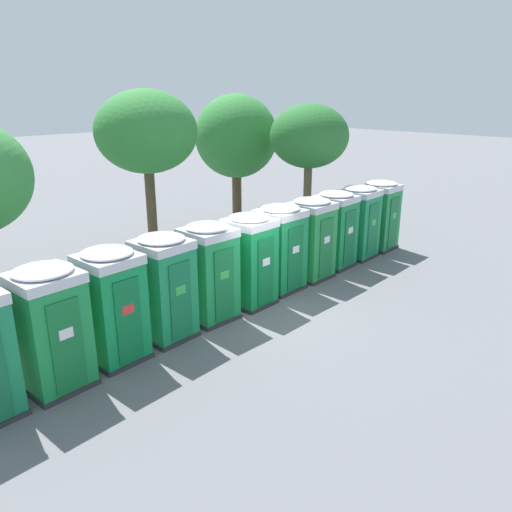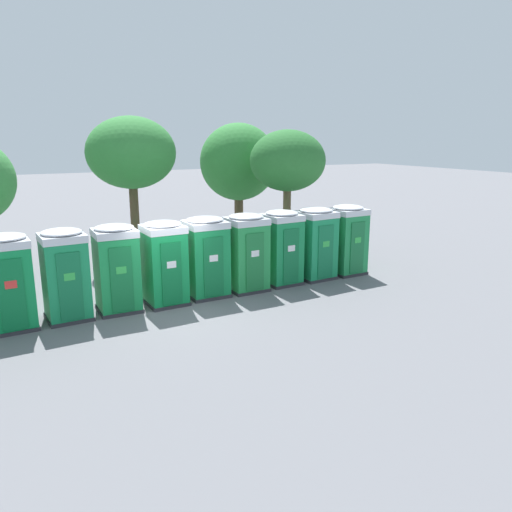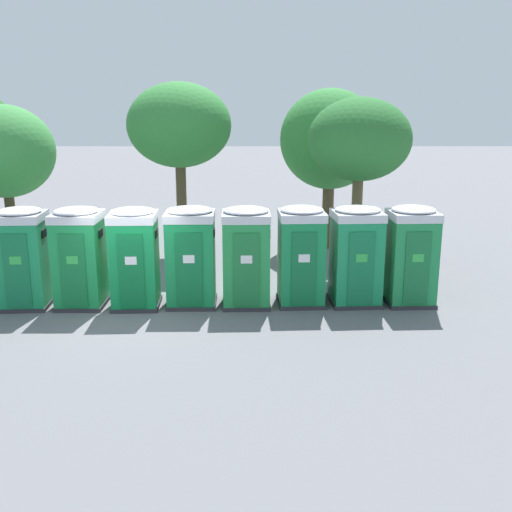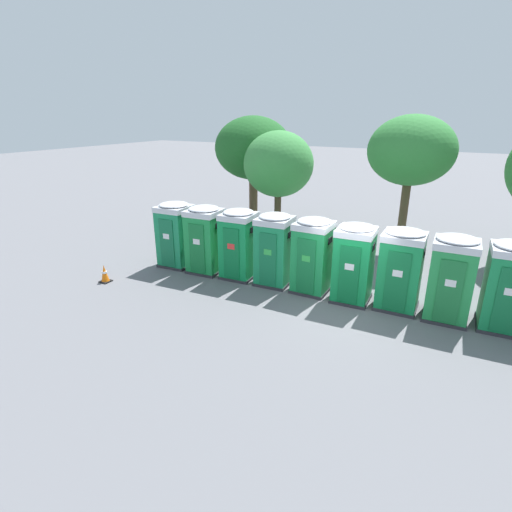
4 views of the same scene
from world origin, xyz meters
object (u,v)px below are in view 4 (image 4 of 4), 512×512
portapotty_2 (239,244)px  portapotty_6 (400,269)px  portapotty_0 (176,234)px  portapotty_4 (313,255)px  street_tree_1 (411,151)px  traffic_cone (105,274)px  portapotty_5 (354,263)px  portapotty_7 (451,278)px  portapotty_3 (274,249)px  portapotty_8 (507,286)px  street_tree_4 (278,165)px  portapotty_1 (205,239)px  street_tree_0 (253,149)px

portapotty_2 → portapotty_6: (5.58, 0.20, -0.00)m
portapotty_0 → portapotty_4: size_ratio=1.00×
street_tree_1 → traffic_cone: size_ratio=8.92×
portapotty_4 → portapotty_5: same height
portapotty_5 → traffic_cone: bearing=-161.1°
portapotty_4 → street_tree_1: (1.94, 5.37, 3.02)m
portapotty_0 → portapotty_7: size_ratio=1.00×
portapotty_2 → portapotty_5: (4.19, 0.06, -0.00)m
portapotty_2 → portapotty_3: bearing=2.9°
portapotty_8 → street_tree_4: 10.76m
portapotty_2 → portapotty_6: size_ratio=1.00×
portapotty_7 → portapotty_1: bearing=-177.9°
portapotty_5 → portapotty_4: bearing=178.0°
portapotty_1 → street_tree_1: (6.12, 5.60, 3.02)m
portapotty_0 → portapotty_6: bearing=2.3°
portapotty_3 → portapotty_4: 1.40m
portapotty_2 → traffic_cone: size_ratio=3.97×
portapotty_0 → street_tree_0: street_tree_0 is taller
portapotty_2 → traffic_cone: (-3.97, -2.74, -0.97)m
portapotty_5 → portapotty_6: same height
portapotty_8 → portapotty_6: bearing=-178.4°
portapotty_3 → street_tree_0: (-4.30, 6.27, 2.76)m
portapotty_4 → street_tree_0: street_tree_0 is taller
street_tree_4 → portapotty_5: bearing=-45.0°
portapotty_1 → traffic_cone: 3.80m
portapotty_6 → street_tree_0: size_ratio=0.45×
portapotty_1 → portapotty_5: same height
portapotty_4 → portapotty_8: same height
portapotty_3 → portapotty_6: (4.19, 0.13, -0.00)m
portapotty_5 → portapotty_7: 2.79m
portapotty_3 → portapotty_8: size_ratio=1.00×
portapotty_6 → portapotty_7: 1.40m
portapotty_3 → street_tree_4: bearing=114.5°
portapotty_4 → street_tree_4: bearing=126.3°
portapotty_0 → street_tree_4: size_ratio=0.51×
portapotty_7 → street_tree_1: size_ratio=0.44×
street_tree_0 → portapotty_8: bearing=-28.2°
portapotty_5 → street_tree_1: street_tree_1 is taller
portapotty_3 → portapotty_5: bearing=-0.3°
portapotty_3 → portapotty_1: bearing=-175.9°
portapotty_0 → street_tree_1: size_ratio=0.44×
portapotty_2 → street_tree_1: street_tree_1 is taller
traffic_cone → portapotty_1: bearing=45.3°
portapotty_7 → street_tree_4: size_ratio=0.51×
portapotty_2 → portapotty_5: bearing=0.8°
street_tree_0 → street_tree_4: 2.34m
portapotty_5 → portapotty_1: bearing=-178.1°
portapotty_5 → portapotty_8: size_ratio=1.00×
portapotty_2 → portapotty_0: bearing=-177.2°
portapotty_8 → traffic_cone: 12.75m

